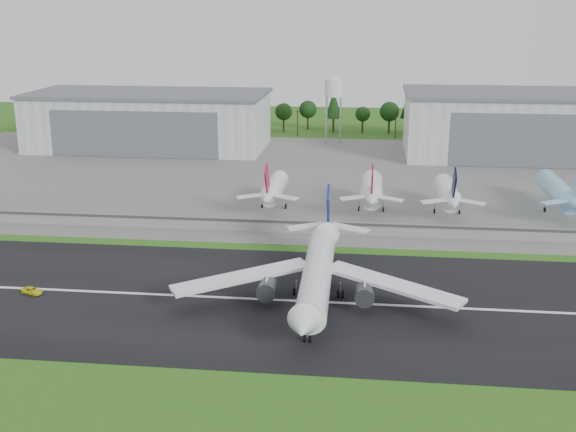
# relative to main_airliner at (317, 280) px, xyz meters

# --- Properties ---
(ground) EXTENTS (600.00, 600.00, 0.00)m
(ground) POSITION_rel_main_airliner_xyz_m (-1.60, -9.56, -4.89)
(ground) COLOR #275614
(ground) RESTS_ON ground
(runway) EXTENTS (320.00, 60.00, 0.10)m
(runway) POSITION_rel_main_airliner_xyz_m (-1.60, 0.44, -4.84)
(runway) COLOR black
(runway) RESTS_ON ground
(runway_centerline) EXTENTS (220.00, 1.00, 0.02)m
(runway_centerline) POSITION_rel_main_airliner_xyz_m (-1.60, 0.44, -4.78)
(runway_centerline) COLOR white
(runway_centerline) RESTS_ON runway
(apron) EXTENTS (320.00, 150.00, 0.10)m
(apron) POSITION_rel_main_airliner_xyz_m (-1.60, 110.44, -4.84)
(apron) COLOR slate
(apron) RESTS_ON ground
(blast_fence) EXTENTS (240.00, 0.61, 3.50)m
(blast_fence) POSITION_rel_main_airliner_xyz_m (-1.60, 45.42, -3.09)
(blast_fence) COLOR gray
(blast_fence) RESTS_ON ground
(hangar_west) EXTENTS (97.00, 44.00, 23.20)m
(hangar_west) POSITION_rel_main_airliner_xyz_m (-81.60, 155.35, 6.74)
(hangar_west) COLOR silver
(hangar_west) RESTS_ON ground
(hangar_east) EXTENTS (102.00, 47.00, 25.20)m
(hangar_east) POSITION_rel_main_airliner_xyz_m (73.40, 155.35, 7.73)
(hangar_east) COLOR silver
(hangar_east) RESTS_ON ground
(water_tower) EXTENTS (8.40, 8.40, 29.40)m
(water_tower) POSITION_rel_main_airliner_xyz_m (-6.60, 175.44, 19.66)
(water_tower) COLOR #99999E
(water_tower) RESTS_ON ground
(utility_poles) EXTENTS (230.00, 3.00, 12.00)m
(utility_poles) POSITION_rel_main_airliner_xyz_m (-1.60, 190.44, -4.89)
(utility_poles) COLOR black
(utility_poles) RESTS_ON ground
(treeline) EXTENTS (320.00, 16.00, 22.00)m
(treeline) POSITION_rel_main_airliner_xyz_m (-1.60, 205.44, -4.89)
(treeline) COLOR black
(treeline) RESTS_ON ground
(main_airliner) EXTENTS (57.28, 59.09, 18.17)m
(main_airliner) POSITION_rel_main_airliner_xyz_m (0.00, 0.00, 0.00)
(main_airliner) COLOR white
(main_airliner) RESTS_ON runway
(ground_vehicle) EXTENTS (5.27, 3.87, 1.33)m
(ground_vehicle) POSITION_rel_main_airliner_xyz_m (-58.67, -2.11, -4.13)
(ground_vehicle) COLOR yellow
(ground_vehicle) RESTS_ON runway
(parked_jet_red_a) EXTENTS (7.36, 31.29, 16.48)m
(parked_jet_red_a) POSITION_rel_main_airliner_xyz_m (-17.91, 66.97, 1.09)
(parked_jet_red_a) COLOR white
(parked_jet_red_a) RESTS_ON ground
(parked_jet_red_b) EXTENTS (7.36, 31.29, 16.91)m
(parked_jet_red_b) POSITION_rel_main_airliner_xyz_m (10.39, 67.03, 1.50)
(parked_jet_red_b) COLOR white
(parked_jet_red_b) RESTS_ON ground
(parked_jet_navy) EXTENTS (7.36, 31.29, 16.62)m
(parked_jet_navy) POSITION_rel_main_airliner_xyz_m (31.89, 66.99, 1.23)
(parked_jet_navy) COLOR white
(parked_jet_navy) RESTS_ON ground
(parked_jet_skyblue) EXTENTS (7.36, 37.29, 16.82)m
(parked_jet_skyblue) POSITION_rel_main_airliner_xyz_m (63.54, 72.02, 1.37)
(parked_jet_skyblue) COLOR #89CAEE
(parked_jet_skyblue) RESTS_ON ground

